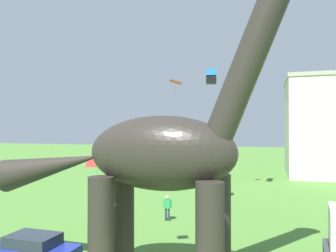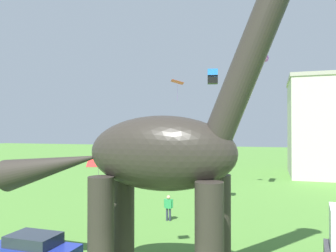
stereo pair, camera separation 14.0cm
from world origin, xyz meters
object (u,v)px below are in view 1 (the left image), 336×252
Objects in this scene: dinosaur_sculpture at (159,153)px; person_watching_child at (98,219)px; kite_apex at (97,163)px; kite_high_left at (175,82)px; kite_far_left at (258,56)px; parked_sedan_left at (33,251)px; kite_drifting at (211,77)px; person_near_flyer at (167,205)px.

person_watching_child is at bearing 132.14° from dinosaur_sculpture.
person_watching_child is 0.87× the size of kite_apex.
kite_far_left reaches higher than kite_high_left.
parked_sedan_left is (-6.23, 0.07, -4.67)m from dinosaur_sculpture.
person_watching_child is 17.95m from kite_high_left.
person_watching_child is 13.80m from kite_drifting.
person_near_flyer is (-2.62, 9.54, -4.39)m from dinosaur_sculpture.
kite_high_left is (0.82, 14.59, 10.43)m from person_watching_child.
dinosaur_sculpture reaches higher than person_near_flyer.
dinosaur_sculpture reaches higher than kite_far_left.
parked_sedan_left is at bearing 174.38° from dinosaur_sculpture.
person_watching_child is at bearing 40.95° from person_near_flyer.
kite_far_left is at bearing 68.95° from kite_drifting.
dinosaur_sculpture is 7.99m from kite_apex.
person_near_flyer is 1.57× the size of kite_drifting.
kite_high_left reaches higher than kite_drifting.
kite_drifting is at bearing -53.84° from kite_high_left.
dinosaur_sculpture is at bearing -0.15° from parked_sedan_left.
person_near_flyer is 1.00× the size of kite_apex.
kite_apex is (-3.21, -4.18, 3.31)m from person_near_flyer.
dinosaur_sculpture is at bearing -76.05° from kite_high_left.
parked_sedan_left is at bearing -93.69° from kite_high_left.
kite_far_left is at bearing 67.17° from parked_sedan_left.
dinosaur_sculpture is 14.31m from kite_drifting.
kite_drifting reaches higher than person_near_flyer.
parked_sedan_left is at bearing -113.30° from kite_far_left.
kite_far_left reaches higher than person_near_flyer.
kite_apex is 21.37m from kite_far_left.
kite_apex is 11.65m from kite_drifting.
kite_drifting is at bearing -135.51° from person_near_flyer.
kite_far_left reaches higher than kite_apex.
kite_far_left is (9.51, 22.08, 13.18)m from parked_sedan_left.
kite_far_left is at bearing -127.17° from person_near_flyer.
parked_sedan_left is 17.63m from kite_drifting.
kite_apex is at bearing 132.42° from dinosaur_sculpture.
parked_sedan_left and person_watching_child have the same top height.
kite_drifting is 0.42× the size of kite_far_left.
kite_drifting is (5.71, 7.97, 6.29)m from kite_apex.
parked_sedan_left is 6.40m from kite_apex.
person_watching_child is at bearing 85.44° from parked_sedan_left.
parked_sedan_left is at bearing 57.00° from person_near_flyer.
kite_far_left is at bearing 61.53° from kite_apex.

